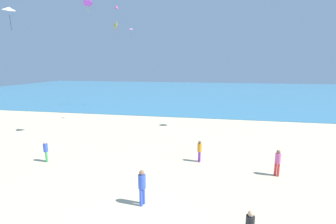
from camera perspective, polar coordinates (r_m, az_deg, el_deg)
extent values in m
plane|color=beige|center=(17.45, 1.46, -9.69)|extent=(120.00, 120.00, 0.00)
cube|color=teal|center=(57.98, 8.12, 5.03)|extent=(120.00, 60.00, 0.05)
cylinder|color=blue|center=(11.36, -6.01, -19.63)|extent=(0.15, 0.15, 0.84)
cylinder|color=blue|center=(11.23, -6.61, -20.04)|extent=(0.15, 0.15, 0.84)
cylinder|color=blue|center=(10.93, -6.40, -16.52)|extent=(0.43, 0.43, 0.63)
sphere|color=#846047|center=(10.74, -6.45, -14.54)|extent=(0.23, 0.23, 0.23)
cylinder|color=red|center=(15.18, 24.80, -12.51)|extent=(0.14, 0.14, 0.78)
cylinder|color=red|center=(15.10, 25.38, -12.68)|extent=(0.14, 0.14, 0.78)
cylinder|color=#D8599E|center=(14.89, 25.31, -10.19)|extent=(0.44, 0.44, 0.58)
sphere|color=#846047|center=(14.76, 25.44, -8.79)|extent=(0.21, 0.21, 0.21)
cylinder|color=purple|center=(15.84, 7.59, -10.64)|extent=(0.12, 0.12, 0.71)
cylinder|color=purple|center=(15.70, 7.77, -10.85)|extent=(0.12, 0.12, 0.71)
cylinder|color=orange|center=(15.54, 7.74, -8.61)|extent=(0.37, 0.37, 0.54)
sphere|color=brown|center=(15.43, 7.78, -7.37)|extent=(0.20, 0.20, 0.20)
cylinder|color=black|center=(9.17, 19.44, -24.31)|extent=(0.39, 0.39, 0.55)
sphere|color=tan|center=(8.96, 19.60, -22.40)|extent=(0.20, 0.20, 0.20)
cylinder|color=green|center=(17.66, -27.58, -9.54)|extent=(0.12, 0.12, 0.70)
cylinder|color=green|center=(17.51, -27.61, -9.72)|extent=(0.12, 0.12, 0.70)
cylinder|color=blue|center=(17.39, -27.78, -7.73)|extent=(0.39, 0.39, 0.53)
sphere|color=beige|center=(17.29, -27.89, -6.63)|extent=(0.19, 0.19, 0.19)
cube|color=yellow|center=(36.38, -12.73, 19.97)|extent=(0.82, 0.82, 1.05)
cylinder|color=red|center=(36.27, -12.67, 18.72)|extent=(0.14, 0.08, 0.80)
cylinder|color=#99DB33|center=(21.28, -19.00, 23.02)|extent=(0.10, 0.15, 0.59)
cone|color=#DB3DA8|center=(36.14, -12.48, 23.85)|extent=(0.61, 0.63, 0.55)
cylinder|color=#1EADAD|center=(36.02, -12.44, 22.99)|extent=(0.05, 0.06, 0.67)
pyramid|color=pink|center=(35.84, -9.09, 19.46)|extent=(0.55, 0.39, 0.20)
cylinder|color=purple|center=(35.73, -9.05, 18.21)|extent=(0.03, 0.20, 0.83)
pyramid|color=white|center=(23.37, -34.41, 20.16)|extent=(0.86, 0.88, 0.38)
cylinder|color=black|center=(23.24, -34.12, 17.63)|extent=(0.21, 0.19, 1.14)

